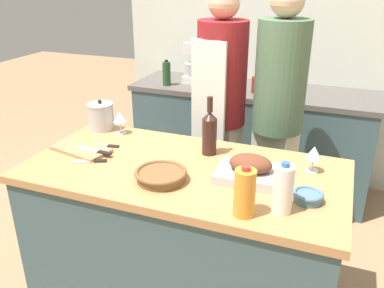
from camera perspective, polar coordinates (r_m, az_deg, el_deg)
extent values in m
cube|color=#3D565B|center=(2.25, -1.12, -13.65)|extent=(1.53, 0.77, 0.82)
cube|color=#B27F4C|center=(2.02, -1.21, -3.85)|extent=(1.58, 0.79, 0.04)
cube|color=#3D565B|center=(3.50, 8.10, 0.47)|extent=(1.91, 0.58, 0.84)
cube|color=#56514C|center=(3.35, 8.53, 7.43)|extent=(1.97, 0.60, 0.04)
cube|color=silver|center=(3.60, 10.25, 15.17)|extent=(2.47, 0.10, 2.55)
cube|color=#BCBCC1|center=(1.92, 8.12, -4.25)|extent=(0.32, 0.25, 0.04)
ellipsoid|color=brown|center=(1.89, 8.21, -2.73)|extent=(0.21, 0.15, 0.08)
cylinder|color=brown|center=(1.89, -4.39, -4.55)|extent=(0.22, 0.22, 0.04)
torus|color=brown|center=(1.88, -4.41, -3.99)|extent=(0.24, 0.24, 0.02)
cube|color=#AD7F51|center=(2.27, -15.29, -0.71)|extent=(0.34, 0.23, 0.02)
cylinder|color=#B7B7BC|center=(2.53, -12.63, 3.68)|extent=(0.15, 0.15, 0.15)
cylinder|color=#B7B7BC|center=(2.51, -12.79, 5.44)|extent=(0.16, 0.16, 0.01)
sphere|color=black|center=(2.50, -12.83, 5.83)|extent=(0.02, 0.02, 0.02)
cylinder|color=slate|center=(1.79, 15.92, -7.23)|extent=(0.12, 0.12, 0.04)
torus|color=slate|center=(1.79, 15.99, -6.73)|extent=(0.13, 0.13, 0.02)
cylinder|color=orange|center=(1.61, 7.39, -6.81)|extent=(0.09, 0.09, 0.20)
cylinder|color=red|center=(1.56, 7.59, -3.39)|extent=(0.04, 0.04, 0.02)
cylinder|color=white|center=(1.66, 12.65, -6.23)|extent=(0.08, 0.08, 0.20)
cylinder|color=#3360B2|center=(1.61, 12.99, -2.81)|extent=(0.03, 0.03, 0.02)
cylinder|color=#381E19|center=(2.13, 2.45, 1.06)|extent=(0.08, 0.08, 0.20)
cone|color=#381E19|center=(2.09, 2.51, 4.02)|extent=(0.08, 0.08, 0.04)
cylinder|color=#381E19|center=(2.07, 2.54, 5.58)|extent=(0.03, 0.03, 0.08)
cylinder|color=silver|center=(2.47, -9.94, 1.53)|extent=(0.06, 0.06, 0.00)
cylinder|color=silver|center=(2.45, -10.00, 2.33)|extent=(0.01, 0.01, 0.07)
cone|color=silver|center=(2.43, -10.11, 3.79)|extent=(0.08, 0.08, 0.06)
cylinder|color=silver|center=(2.06, 16.44, -3.61)|extent=(0.06, 0.06, 0.00)
cylinder|color=silver|center=(2.05, 16.55, -2.77)|extent=(0.01, 0.01, 0.06)
cone|color=silver|center=(2.02, 16.75, -1.15)|extent=(0.08, 0.08, 0.06)
cube|color=#B7B7BC|center=(2.23, -14.35, -0.73)|extent=(0.13, 0.04, 0.01)
cube|color=black|center=(2.17, -12.18, -1.22)|extent=(0.08, 0.03, 0.01)
cube|color=#B7B7BC|center=(2.32, -12.98, -0.16)|extent=(0.11, 0.05, 0.01)
cube|color=black|center=(2.29, -11.01, -0.32)|extent=(0.07, 0.04, 0.01)
cube|color=#B7B7BC|center=(2.14, -14.97, -2.39)|extent=(0.11, 0.07, 0.01)
cube|color=black|center=(2.13, -12.75, -2.35)|extent=(0.07, 0.05, 0.01)
cube|color=silver|center=(3.47, 0.35, 9.08)|extent=(0.18, 0.14, 0.06)
cylinder|color=#B7B7BC|center=(3.46, 0.00, 10.44)|extent=(0.13, 0.13, 0.11)
cube|color=silver|center=(3.42, 1.36, 10.92)|extent=(0.05, 0.08, 0.18)
cube|color=silver|center=(3.41, 0.36, 13.24)|extent=(0.17, 0.08, 0.09)
cylinder|color=maroon|center=(3.21, 8.95, 8.21)|extent=(0.07, 0.07, 0.13)
cylinder|color=black|center=(3.19, 9.03, 9.45)|extent=(0.03, 0.03, 0.02)
cylinder|color=#234C28|center=(3.38, -3.59, 9.82)|extent=(0.07, 0.07, 0.19)
cylinder|color=black|center=(3.36, -3.63, 11.56)|extent=(0.03, 0.03, 0.02)
cube|color=beige|center=(2.93, 3.81, -4.41)|extent=(0.30, 0.24, 0.81)
cylinder|color=maroon|center=(2.67, 4.23, 9.79)|extent=(0.32, 0.32, 0.67)
sphere|color=#DBAD89|center=(2.60, 4.53, 19.11)|extent=(0.19, 0.19, 0.19)
cube|color=silver|center=(2.60, 2.25, 5.06)|extent=(0.25, 0.09, 0.85)
cube|color=beige|center=(2.84, 11.08, -5.69)|extent=(0.30, 0.26, 0.82)
cylinder|color=#4C6B4C|center=(2.56, 12.37, 9.19)|extent=(0.32, 0.32, 0.68)
sphere|color=#DBAD89|center=(2.50, 13.28, 19.03)|extent=(0.20, 0.20, 0.20)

